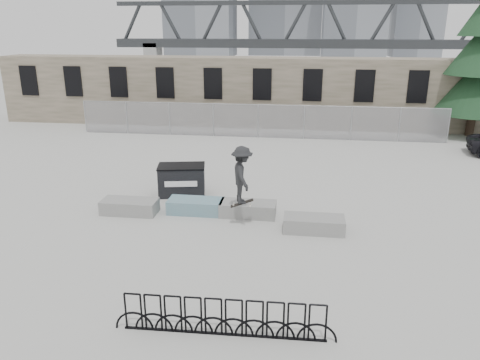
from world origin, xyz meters
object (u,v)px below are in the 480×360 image
at_px(planter_center_right, 248,208).
at_px(planter_center_left, 196,205).
at_px(planter_offset, 314,223).
at_px(skateboarder, 242,175).
at_px(dumpster, 182,180).
at_px(bike_rack, 224,318).
at_px(planter_far_left, 130,206).

bearing_deg(planter_center_right, planter_center_left, 179.05).
distance_m(planter_center_right, planter_offset, 2.55).
xyz_separation_m(planter_center_left, skateboarder, (1.81, -0.95, 1.54)).
xyz_separation_m(planter_center_right, dumpster, (-2.88, 1.84, 0.34)).
height_order(planter_center_right, planter_offset, same).
distance_m(planter_center_right, bike_rack, 6.86).
relative_size(planter_center_left, skateboarder, 0.95).
relative_size(planter_center_right, skateboarder, 0.95).
height_order(planter_far_left, planter_offset, same).
bearing_deg(planter_far_left, skateboarder, -7.87).
xyz_separation_m(planter_center_left, planter_center_right, (1.91, -0.03, 0.00)).
distance_m(bike_rack, skateboarder, 6.10).
distance_m(planter_offset, dumpster, 5.96).
bearing_deg(bike_rack, planter_far_left, 124.98).
height_order(planter_far_left, planter_center_right, same).
bearing_deg(skateboarder, planter_offset, -111.24).
distance_m(planter_center_left, planter_offset, 4.36).
bearing_deg(planter_center_right, bike_rack, -87.68).
bearing_deg(skateboarder, planter_center_left, 44.18).
bearing_deg(skateboarder, bike_rack, 165.33).
bearing_deg(planter_offset, planter_far_left, 173.91).
bearing_deg(planter_center_left, planter_far_left, -171.18).
height_order(planter_center_right, skateboarder, skateboarder).
height_order(planter_center_left, bike_rack, bike_rack).
xyz_separation_m(planter_far_left, dumpster, (1.40, 2.17, 0.34)).
distance_m(planter_offset, skateboarder, 2.87).
height_order(planter_far_left, skateboarder, skateboarder).
xyz_separation_m(planter_center_right, bike_rack, (0.28, -6.85, 0.17)).
bearing_deg(bike_rack, dumpster, 109.98).
xyz_separation_m(planter_far_left, bike_rack, (4.56, -6.51, 0.17)).
xyz_separation_m(planter_far_left, planter_offset, (6.60, -0.70, 0.00)).
xyz_separation_m(planter_far_left, planter_center_right, (4.28, 0.34, 0.00)).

